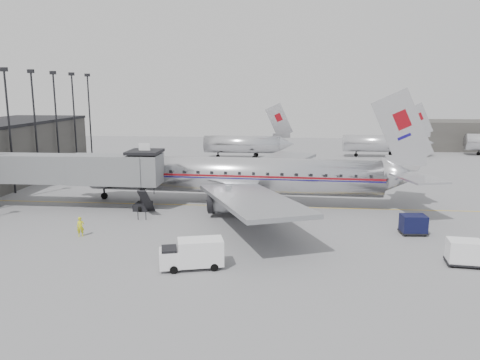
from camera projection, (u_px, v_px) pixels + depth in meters
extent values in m
plane|color=slate|center=(225.00, 221.00, 45.91)|extent=(160.00, 160.00, 0.00)
cube|color=#393734|center=(468.00, 135.00, 99.92)|extent=(30.00, 12.00, 6.00)
cube|color=gold|center=(258.00, 206.00, 51.50)|extent=(60.00, 0.15, 0.01)
cube|color=slate|center=(27.00, 168.00, 50.58)|extent=(12.00, 2.80, 3.00)
cube|color=slate|center=(108.00, 169.00, 49.77)|extent=(8.00, 3.00, 3.10)
cube|color=slate|center=(145.00, 169.00, 49.80)|extent=(3.20, 3.60, 3.20)
cube|color=black|center=(145.00, 152.00, 49.44)|extent=(3.40, 3.80, 0.30)
cube|color=white|center=(144.00, 147.00, 49.34)|extent=(1.20, 0.15, 0.80)
cylinder|color=black|center=(143.00, 197.00, 50.00)|extent=(0.56, 0.56, 2.80)
cube|color=black|center=(143.00, 206.00, 50.20)|extent=(1.60, 2.20, 0.70)
cylinder|color=black|center=(140.00, 209.00, 49.23)|extent=(0.30, 0.60, 0.60)
cylinder|color=black|center=(146.00, 204.00, 51.19)|extent=(0.30, 0.60, 0.60)
cube|color=black|center=(146.00, 201.00, 47.63)|extent=(0.90, 3.20, 2.90)
cylinder|color=black|center=(10.00, 133.00, 56.71)|extent=(0.24, 0.24, 15.00)
cube|color=black|center=(4.00, 69.00, 55.27)|extent=(0.90, 0.25, 0.50)
cylinder|color=black|center=(35.00, 129.00, 62.57)|extent=(0.24, 0.24, 15.00)
cube|color=black|center=(31.00, 71.00, 61.13)|extent=(0.90, 0.25, 0.50)
cylinder|color=black|center=(57.00, 125.00, 68.44)|extent=(0.24, 0.24, 15.00)
cube|color=black|center=(53.00, 73.00, 66.99)|extent=(0.90, 0.25, 0.50)
cylinder|color=black|center=(75.00, 122.00, 74.30)|extent=(0.24, 0.24, 15.00)
cube|color=black|center=(71.00, 74.00, 72.86)|extent=(0.90, 0.25, 0.50)
cylinder|color=black|center=(90.00, 120.00, 80.16)|extent=(0.24, 0.24, 15.00)
cube|color=black|center=(87.00, 75.00, 78.72)|extent=(0.90, 0.25, 0.50)
cylinder|color=silver|center=(242.00, 144.00, 86.63)|extent=(14.00, 3.20, 3.20)
cube|color=silver|center=(279.00, 121.00, 85.17)|extent=(5.17, 0.26, 6.52)
cylinder|color=black|center=(218.00, 155.00, 87.44)|extent=(0.24, 0.24, 1.00)
cylinder|color=silver|center=(381.00, 143.00, 88.20)|extent=(14.00, 3.20, 3.20)
cube|color=silver|center=(420.00, 120.00, 86.74)|extent=(5.17, 0.26, 6.52)
cylinder|color=black|center=(356.00, 154.00, 89.01)|extent=(0.24, 0.24, 1.00)
cylinder|color=black|center=(479.00, 153.00, 90.76)|extent=(0.24, 0.24, 1.00)
cylinder|color=silver|center=(232.00, 175.00, 52.20)|extent=(32.82, 5.66, 4.03)
cone|color=silver|center=(81.00, 171.00, 54.70)|extent=(3.46, 4.19, 4.03)
cone|color=silver|center=(402.00, 176.00, 49.58)|extent=(4.54, 4.04, 3.83)
cube|color=maroon|center=(232.00, 173.00, 52.15)|extent=(32.82, 5.71, 0.20)
cube|color=#120A5D|center=(232.00, 175.00, 52.20)|extent=(32.82, 5.71, 0.11)
cube|color=silver|center=(402.00, 128.00, 48.66)|extent=(6.69, 0.66, 8.37)
cube|color=gray|center=(269.00, 165.00, 61.33)|extent=(13.21, 18.24, 1.29)
cube|color=gray|center=(251.00, 199.00, 42.29)|extent=(11.86, 18.40, 1.29)
cylinder|color=gray|center=(244.00, 180.00, 57.95)|extent=(3.81, 2.47, 2.29)
cylinder|color=gray|center=(229.00, 202.00, 46.95)|extent=(3.81, 2.47, 2.29)
cylinder|color=black|center=(104.00, 193.00, 54.81)|extent=(0.22, 0.22, 1.42)
cylinder|color=black|center=(254.00, 192.00, 55.13)|extent=(0.28, 0.28, 1.52)
cylinder|color=black|center=(254.00, 194.00, 55.18)|extent=(1.11, 0.44, 1.09)
cylinder|color=black|center=(248.00, 204.00, 49.63)|extent=(0.28, 0.28, 1.52)
cylinder|color=black|center=(248.00, 206.00, 49.68)|extent=(1.11, 0.44, 1.09)
cube|color=white|center=(201.00, 252.00, 33.69)|extent=(3.57, 2.55, 1.88)
cube|color=white|center=(169.00, 258.00, 33.39)|extent=(1.82, 2.01, 1.25)
cube|color=black|center=(169.00, 251.00, 33.29)|extent=(1.43, 1.74, 0.54)
cylinder|color=black|center=(174.00, 270.00, 32.77)|extent=(0.61, 0.36, 0.57)
cylinder|color=black|center=(173.00, 262.00, 34.32)|extent=(0.61, 0.36, 0.57)
cylinder|color=black|center=(214.00, 267.00, 33.24)|extent=(0.61, 0.36, 0.57)
cylinder|color=black|center=(212.00, 259.00, 34.79)|extent=(0.61, 0.36, 0.57)
cube|color=black|center=(413.00, 223.00, 41.52)|extent=(2.24, 1.75, 1.49)
cube|color=black|center=(413.00, 232.00, 41.67)|extent=(2.36, 1.87, 0.13)
cylinder|color=black|center=(406.00, 235.00, 41.07)|extent=(0.33, 0.15, 0.32)
cylinder|color=black|center=(425.00, 235.00, 41.04)|extent=(0.33, 0.15, 0.32)
cylinder|color=black|center=(401.00, 230.00, 42.32)|extent=(0.33, 0.15, 0.32)
cylinder|color=black|center=(420.00, 230.00, 42.30)|extent=(0.33, 0.15, 0.32)
cube|color=white|center=(464.00, 251.00, 34.23)|extent=(2.47, 1.96, 1.60)
cube|color=black|center=(463.00, 262.00, 34.39)|extent=(2.60, 2.09, 0.14)
cylinder|color=black|center=(452.00, 265.00, 33.93)|extent=(0.36, 0.18, 0.34)
cylinder|color=black|center=(479.00, 267.00, 33.56)|extent=(0.36, 0.18, 0.34)
cylinder|color=black|center=(448.00, 259.00, 35.25)|extent=(0.36, 0.18, 0.34)
cylinder|color=black|center=(474.00, 260.00, 34.88)|extent=(0.36, 0.18, 0.34)
imported|color=yellow|center=(80.00, 227.00, 40.96)|extent=(0.75, 0.64, 1.74)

